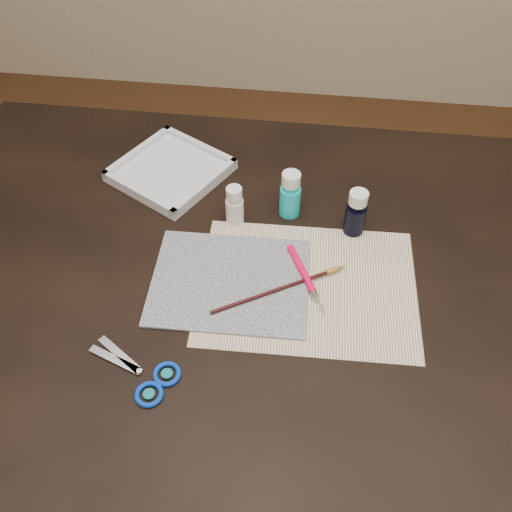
# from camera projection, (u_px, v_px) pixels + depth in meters

# --- Properties ---
(ground) EXTENTS (3.50, 3.50, 0.02)m
(ground) POSITION_uv_depth(u_px,v_px,m) (256.00, 453.00, 1.55)
(ground) COLOR #422614
(ground) RESTS_ON ground
(table) EXTENTS (1.30, 0.90, 0.75)m
(table) POSITION_uv_depth(u_px,v_px,m) (256.00, 383.00, 1.26)
(table) COLOR black
(table) RESTS_ON ground
(paper) EXTENTS (0.37, 0.29, 0.00)m
(paper) POSITION_uv_depth(u_px,v_px,m) (308.00, 286.00, 0.96)
(paper) COLOR white
(paper) RESTS_ON table
(canvas) EXTENTS (0.27, 0.22, 0.00)m
(canvas) POSITION_uv_depth(u_px,v_px,m) (230.00, 281.00, 0.97)
(canvas) COLOR black
(canvas) RESTS_ON paper
(paint_bottle_white) EXTENTS (0.04, 0.04, 0.08)m
(paint_bottle_white) POSITION_uv_depth(u_px,v_px,m) (235.00, 205.00, 1.04)
(paint_bottle_white) COLOR silver
(paint_bottle_white) RESTS_ON table
(paint_bottle_cyan) EXTENTS (0.05, 0.05, 0.09)m
(paint_bottle_cyan) POSITION_uv_depth(u_px,v_px,m) (290.00, 194.00, 1.05)
(paint_bottle_cyan) COLOR #13BCC8
(paint_bottle_cyan) RESTS_ON table
(paint_bottle_navy) EXTENTS (0.05, 0.05, 0.09)m
(paint_bottle_navy) POSITION_uv_depth(u_px,v_px,m) (356.00, 213.00, 1.02)
(paint_bottle_navy) COLOR black
(paint_bottle_navy) RESTS_ON table
(paintbrush) EXTENTS (0.22, 0.14, 0.01)m
(paintbrush) POSITION_uv_depth(u_px,v_px,m) (281.00, 288.00, 0.95)
(paintbrush) COLOR black
(paintbrush) RESTS_ON canvas
(craft_knife) EXTENTS (0.08, 0.15, 0.01)m
(craft_knife) POSITION_uv_depth(u_px,v_px,m) (307.00, 280.00, 0.96)
(craft_knife) COLOR #F6084A
(craft_knife) RESTS_ON paper
(scissors) EXTENTS (0.18, 0.14, 0.01)m
(scissors) POSITION_uv_depth(u_px,v_px,m) (129.00, 370.00, 0.85)
(scissors) COLOR silver
(scissors) RESTS_ON table
(palette_tray) EXTENTS (0.26, 0.26, 0.02)m
(palette_tray) POSITION_uv_depth(u_px,v_px,m) (171.00, 170.00, 1.15)
(palette_tray) COLOR silver
(palette_tray) RESTS_ON table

